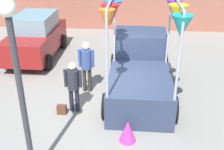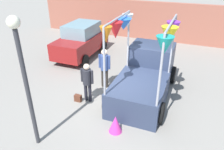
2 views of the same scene
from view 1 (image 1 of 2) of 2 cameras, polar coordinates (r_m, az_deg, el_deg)
name	(u,v)px [view 1 (image 1 of 2)]	position (r m, az deg, el deg)	size (l,w,h in m)	color
ground_plane	(113,104)	(8.95, 0.30, -5.96)	(60.00, 60.00, 0.00)	gray
vendor_truck	(140,66)	(9.35, 5.67, 1.79)	(2.41, 4.04, 3.32)	#2D3851
parked_car	(36,36)	(12.59, -15.20, 7.61)	(1.88, 4.00, 1.88)	maroon
person_customer	(73,83)	(8.24, -7.90, -1.53)	(0.53, 0.34, 1.60)	black
person_vendor	(86,62)	(9.26, -5.23, 2.60)	(0.53, 0.34, 1.77)	#2D2823
handbag	(62,110)	(8.57, -10.15, -6.92)	(0.28, 0.16, 0.28)	#592D1E
street_lamp	(17,72)	(5.45, -18.66, 0.56)	(0.32, 0.32, 3.87)	#333338
brick_boundary_wall	(125,6)	(16.15, 2.67, 13.78)	(18.00, 0.36, 2.60)	#9E5947
folded_kite_bundle_magenta	(128,131)	(7.34, 3.21, -11.31)	(0.44, 0.44, 0.60)	#D83399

